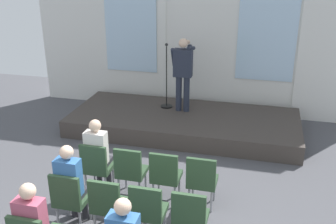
# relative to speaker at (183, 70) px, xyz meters

# --- Properties ---
(rear_partition) EXTENTS (8.46, 0.14, 4.41)m
(rear_partition) POSITION_rel_speaker_xyz_m (0.13, 1.10, 0.83)
(rear_partition) COLOR silver
(rear_partition) RESTS_ON ground
(stage_platform) EXTENTS (5.19, 2.15, 0.39)m
(stage_platform) POSITION_rel_speaker_xyz_m (0.10, -0.27, -1.19)
(stage_platform) COLOR #3F3833
(stage_platform) RESTS_ON ground
(speaker) EXTENTS (0.51, 0.69, 1.71)m
(speaker) POSITION_rel_speaker_xyz_m (0.00, 0.00, 0.00)
(speaker) COLOR #232838
(speaker) RESTS_ON stage_platform
(mic_stand) EXTENTS (0.28, 0.28, 1.55)m
(mic_stand) POSITION_rel_speaker_xyz_m (-0.42, 0.13, -0.66)
(mic_stand) COLOR black
(mic_stand) RESTS_ON stage_platform
(chair_r0_c0) EXTENTS (0.46, 0.44, 0.94)m
(chair_r0_c0) POSITION_rel_speaker_xyz_m (-0.80, -3.14, -0.85)
(chair_r0_c0) COLOR #99999E
(chair_r0_c0) RESTS_ON ground
(audience_r0_c0) EXTENTS (0.36, 0.39, 1.33)m
(audience_r0_c0) POSITION_rel_speaker_xyz_m (-0.80, -3.06, -0.65)
(audience_r0_c0) COLOR #2D2D33
(audience_r0_c0) RESTS_ON ground
(chair_r0_c1) EXTENTS (0.46, 0.44, 0.94)m
(chair_r0_c1) POSITION_rel_speaker_xyz_m (-0.20, -3.14, -0.85)
(chair_r0_c1) COLOR #99999E
(chair_r0_c1) RESTS_ON ground
(chair_r0_c2) EXTENTS (0.46, 0.44, 0.94)m
(chair_r0_c2) POSITION_rel_speaker_xyz_m (0.39, -3.14, -0.85)
(chair_r0_c2) COLOR #99999E
(chair_r0_c2) RESTS_ON ground
(chair_r0_c3) EXTENTS (0.46, 0.44, 0.94)m
(chair_r0_c3) POSITION_rel_speaker_xyz_m (0.99, -3.14, -0.85)
(chair_r0_c3) COLOR #99999E
(chair_r0_c3) RESTS_ON ground
(chair_r1_c0) EXTENTS (0.46, 0.44, 0.94)m
(chair_r1_c0) POSITION_rel_speaker_xyz_m (-0.80, -4.11, -0.85)
(chair_r1_c0) COLOR #99999E
(chair_r1_c0) RESTS_ON ground
(audience_r1_c0) EXTENTS (0.36, 0.39, 1.34)m
(audience_r1_c0) POSITION_rel_speaker_xyz_m (-0.80, -4.03, -0.64)
(audience_r1_c0) COLOR #2D2D33
(audience_r1_c0) RESTS_ON ground
(chair_r1_c1) EXTENTS (0.46, 0.44, 0.94)m
(chair_r1_c1) POSITION_rel_speaker_xyz_m (-0.20, -4.11, -0.85)
(chair_r1_c1) COLOR #99999E
(chair_r1_c1) RESTS_ON ground
(chair_r1_c2) EXTENTS (0.46, 0.44, 0.94)m
(chair_r1_c2) POSITION_rel_speaker_xyz_m (0.39, -4.11, -0.85)
(chair_r1_c2) COLOR #99999E
(chair_r1_c2) RESTS_ON ground
(chair_r1_c3) EXTENTS (0.46, 0.44, 0.94)m
(chair_r1_c3) POSITION_rel_speaker_xyz_m (0.99, -4.11, -0.85)
(chair_r1_c3) COLOR #99999E
(chair_r1_c3) RESTS_ON ground
(audience_r2_c0) EXTENTS (0.36, 0.39, 1.32)m
(audience_r2_c0) POSITION_rel_speaker_xyz_m (-0.80, -5.00, -0.66)
(audience_r2_c0) COLOR #2D2D33
(audience_r2_c0) RESTS_ON ground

